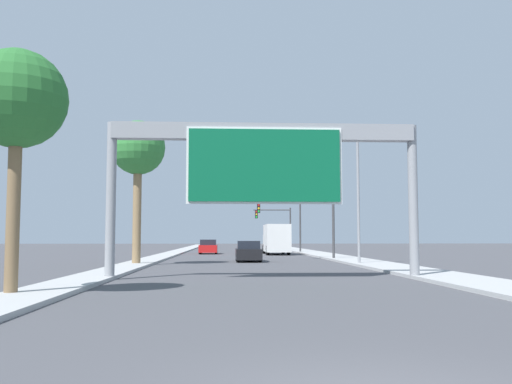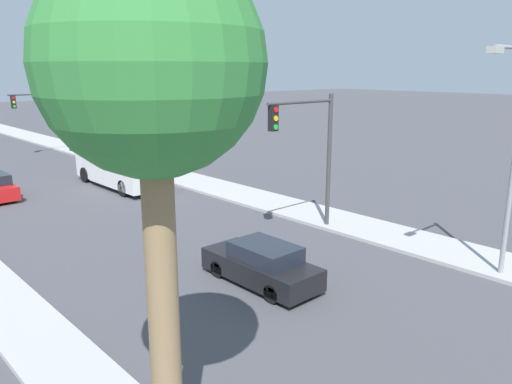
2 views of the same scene
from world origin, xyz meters
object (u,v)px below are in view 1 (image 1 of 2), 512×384
at_px(car_far_left, 248,252).
at_px(palm_tree_foreground, 17,102).
at_px(traffic_light_mid_block, 285,217).
at_px(street_lamp_right, 352,188).
at_px(palm_tree_background, 138,150).
at_px(car_mid_right, 208,247).
at_px(traffic_light_near_intersection, 317,206).
at_px(traffic_light_far_intersection, 278,221).
at_px(sign_gantry, 264,157).
at_px(truck_box_primary, 276,239).

xyz_separation_m(car_far_left, palm_tree_foreground, (-7.93, -24.25, 5.14)).
height_order(car_far_left, palm_tree_foreground, palm_tree_foreground).
bearing_deg(traffic_light_mid_block, street_lamp_right, -87.07).
xyz_separation_m(traffic_light_mid_block, palm_tree_background, (-12.25, -27.92, 3.22)).
bearing_deg(car_mid_right, car_far_left, -79.71).
bearing_deg(traffic_light_mid_block, traffic_light_near_intersection, -88.65).
distance_m(traffic_light_near_intersection, palm_tree_foreground, 30.08).
relative_size(car_mid_right, traffic_light_mid_block, 0.75).
height_order(car_far_left, traffic_light_far_intersection, traffic_light_far_intersection).
bearing_deg(car_far_left, traffic_light_far_intersection, 81.13).
distance_m(traffic_light_mid_block, palm_tree_background, 30.66).
height_order(palm_tree_foreground, street_lamp_right, street_lamp_right).
xyz_separation_m(traffic_light_near_intersection, palm_tree_background, (-12.72, -7.92, 3.04)).
bearing_deg(car_far_left, traffic_light_mid_block, 77.49).
relative_size(sign_gantry, palm_tree_foreground, 1.79).
bearing_deg(traffic_light_near_intersection, truck_box_primary, 97.99).
xyz_separation_m(car_mid_right, palm_tree_background, (-3.73, -24.58, 6.56)).
distance_m(sign_gantry, traffic_light_far_intersection, 50.40).
relative_size(traffic_light_near_intersection, street_lamp_right, 0.77).
relative_size(palm_tree_foreground, street_lamp_right, 0.91).
distance_m(truck_box_primary, traffic_light_mid_block, 6.50).
bearing_deg(traffic_light_far_intersection, palm_tree_foreground, -102.90).
bearing_deg(traffic_light_far_intersection, sign_gantry, -95.80).
bearing_deg(traffic_light_near_intersection, street_lamp_right, -83.20).
bearing_deg(street_lamp_right, traffic_light_far_intersection, 92.05).
relative_size(palm_tree_foreground, palm_tree_background, 0.81).
bearing_deg(car_far_left, traffic_light_near_intersection, 25.53).
height_order(traffic_light_near_intersection, traffic_light_mid_block, traffic_light_near_intersection).
distance_m(car_far_left, traffic_light_near_intersection, 7.03).
bearing_deg(street_lamp_right, traffic_light_near_intersection, 96.80).
relative_size(traffic_light_near_intersection, traffic_light_mid_block, 1.07).
relative_size(car_far_left, traffic_light_mid_block, 0.77).
relative_size(sign_gantry, truck_box_primary, 1.67).
relative_size(truck_box_primary, street_lamp_right, 0.97).
distance_m(traffic_light_mid_block, street_lamp_right, 28.13).
bearing_deg(car_mid_right, traffic_light_far_intersection, 57.24).
distance_m(car_mid_right, traffic_light_near_intersection, 19.25).
bearing_deg(palm_tree_background, traffic_light_near_intersection, 31.91).
bearing_deg(car_mid_right, truck_box_primary, -19.39).
bearing_deg(car_mid_right, traffic_light_near_intersection, -61.64).
distance_m(truck_box_primary, street_lamp_right, 22.72).
relative_size(car_mid_right, traffic_light_near_intersection, 0.70).
distance_m(car_mid_right, palm_tree_foreground, 44.05).
bearing_deg(traffic_light_far_intersection, truck_box_primary, -95.74).
xyz_separation_m(traffic_light_mid_block, traffic_light_far_intersection, (0.07, 10.00, -0.20)).
relative_size(palm_tree_background, street_lamp_right, 1.12).
height_order(sign_gantry, car_far_left, sign_gantry).
bearing_deg(traffic_light_far_intersection, car_far_left, -98.87).
xyz_separation_m(sign_gantry, car_far_left, (0.00, 17.50, -4.46)).
xyz_separation_m(traffic_light_far_intersection, palm_tree_foreground, (-13.02, -56.87, 2.00)).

